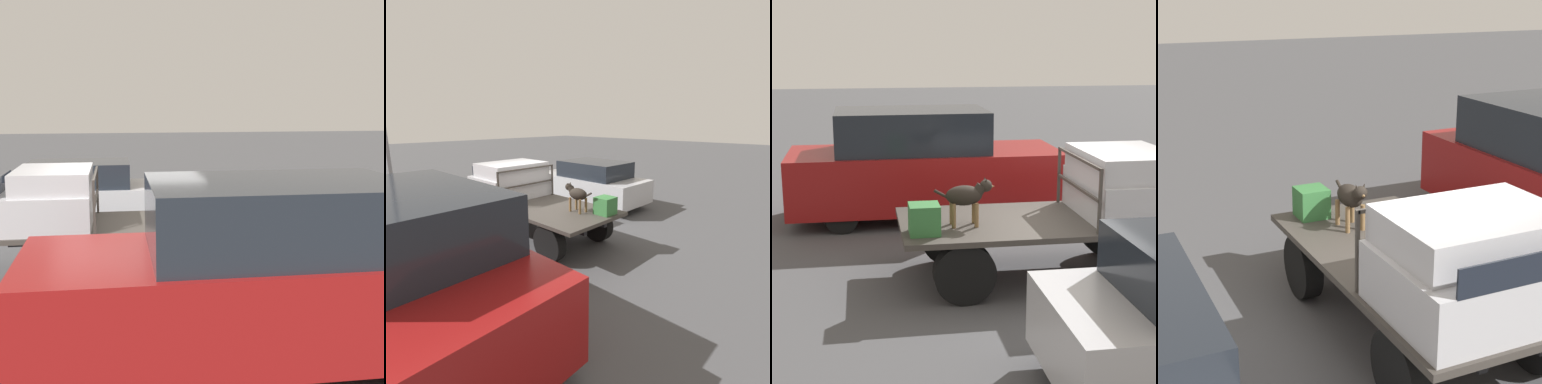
{
  "view_description": "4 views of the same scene",
  "coord_description": "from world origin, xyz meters",
  "views": [
    {
      "loc": [
        0.16,
        9.14,
        3.0
      ],
      "look_at": [
        -1.2,
        -0.18,
        1.36
      ],
      "focal_mm": 50.0,
      "sensor_mm": 36.0,
      "label": 1
    },
    {
      "loc": [
        -5.88,
        4.76,
        2.98
      ],
      "look_at": [
        -1.2,
        -0.18,
        1.36
      ],
      "focal_mm": 28.0,
      "sensor_mm": 36.0,
      "label": 2
    },
    {
      "loc": [
        -2.57,
        -8.64,
        3.38
      ],
      "look_at": [
        -1.2,
        -0.18,
        1.36
      ],
      "focal_mm": 60.0,
      "sensor_mm": 36.0,
      "label": 3
    },
    {
      "loc": [
        5.83,
        -3.45,
        3.89
      ],
      "look_at": [
        -1.2,
        -0.18,
        1.36
      ],
      "focal_mm": 60.0,
      "sensor_mm": 36.0,
      "label": 4
    }
  ],
  "objects": [
    {
      "name": "parked_pickup_far",
      "position": [
        -1.43,
        3.54,
        1.03
      ],
      "size": [
        5.18,
        1.99,
        2.12
      ],
      "rotation": [
        0.0,
        0.0,
        0.1
      ],
      "color": "black",
      "rests_on": "ground"
    },
    {
      "name": "parked_sedan",
      "position": [
        1.14,
        -3.37,
        0.8
      ],
      "size": [
        4.18,
        1.81,
        1.58
      ],
      "rotation": [
        0.0,
        0.0,
        0.15
      ],
      "color": "black",
      "rests_on": "ground"
    },
    {
      "name": "truck_cab",
      "position": [
        1.27,
        0.0,
        1.34
      ],
      "size": [
        1.47,
        1.82,
        0.97
      ],
      "color": "#B7B7BC",
      "rests_on": "flatbed_truck"
    },
    {
      "name": "flatbed_truck",
      "position": [
        0.0,
        0.0,
        0.64
      ],
      "size": [
        4.17,
        1.94,
        0.89
      ],
      "color": "black",
      "rests_on": "ground"
    },
    {
      "name": "cargo_crate",
      "position": [
        -1.78,
        -0.48,
        1.09
      ],
      "size": [
        0.4,
        0.4,
        0.4
      ],
      "color": "#337038",
      "rests_on": "flatbed_truck"
    },
    {
      "name": "dog",
      "position": [
        -1.15,
        -0.18,
        1.31
      ],
      "size": [
        0.85,
        0.28,
        0.68
      ],
      "rotation": [
        0.0,
        0.0,
        0.23
      ],
      "color": "brown",
      "rests_on": "flatbed_truck"
    },
    {
      "name": "truck_headboard",
      "position": [
        0.49,
        0.0,
        1.47
      ],
      "size": [
        0.04,
        1.82,
        0.89
      ],
      "color": "#3D3833",
      "rests_on": "flatbed_truck"
    },
    {
      "name": "ground_plane",
      "position": [
        0.0,
        0.0,
        0.0
      ],
      "size": [
        80.0,
        80.0,
        0.0
      ],
      "primitive_type": "plane",
      "color": "#474749"
    }
  ]
}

